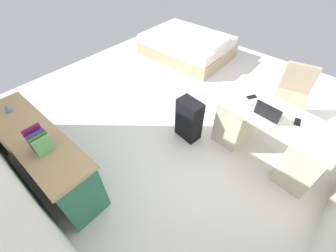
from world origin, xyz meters
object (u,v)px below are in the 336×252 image
(suitcase_black, at_px, (189,120))
(computer_mouse, at_px, (251,104))
(desk_lamp, at_px, (336,123))
(desk, at_px, (269,136))
(figurine_small, at_px, (7,108))
(office_chair, at_px, (290,99))
(cell_phone_near_laptop, at_px, (297,122))
(credenza, at_px, (45,156))
(bed, at_px, (187,46))
(cell_phone_by_mouse, at_px, (252,97))
(laptop, at_px, (268,114))

(suitcase_black, relative_size, computer_mouse, 6.56)
(computer_mouse, bearing_deg, desk_lamp, -175.79)
(desk, distance_m, desk_lamp, 0.79)
(desk_lamp, bearing_deg, suitcase_black, 13.06)
(figurine_small, bearing_deg, desk, -139.21)
(office_chair, height_order, figurine_small, office_chair)
(cell_phone_near_laptop, bearing_deg, figurine_small, 27.14)
(suitcase_black, bearing_deg, credenza, 69.89)
(desk, height_order, bed, desk)
(desk, bearing_deg, cell_phone_by_mouse, -17.32)
(credenza, bearing_deg, laptop, -131.57)
(office_chair, distance_m, desk_lamp, 1.26)
(bed, distance_m, suitcase_black, 2.60)
(computer_mouse, distance_m, cell_phone_near_laptop, 0.57)
(cell_phone_near_laptop, relative_size, cell_phone_by_mouse, 1.00)
(desk, height_order, office_chair, office_chair)
(office_chair, relative_size, bed, 0.49)
(laptop, distance_m, figurine_small, 3.12)
(office_chair, xyz_separation_m, credenza, (1.83, 3.04, -0.03))
(cell_phone_near_laptop, distance_m, cell_phone_by_mouse, 0.63)
(laptop, relative_size, cell_phone_near_laptop, 2.43)
(suitcase_black, xyz_separation_m, computer_mouse, (-0.66, -0.38, 0.42))
(suitcase_black, relative_size, cell_phone_near_laptop, 4.83)
(desk, bearing_deg, figurine_small, 40.79)
(cell_phone_near_laptop, bearing_deg, suitcase_black, 8.21)
(bed, distance_m, cell_phone_near_laptop, 3.29)
(computer_mouse, bearing_deg, cell_phone_by_mouse, -63.61)
(credenza, bearing_deg, desk_lamp, -139.31)
(office_chair, bearing_deg, credenza, 58.98)
(bed, distance_m, cell_phone_by_mouse, 2.72)
(bed, bearing_deg, desk, 148.05)
(suitcase_black, bearing_deg, cell_phone_near_laptop, -152.82)
(bed, bearing_deg, figurine_small, 92.45)
(credenza, relative_size, cell_phone_near_laptop, 13.24)
(desk, relative_size, cell_phone_near_laptop, 11.02)
(bed, height_order, computer_mouse, computer_mouse)
(cell_phone_by_mouse, distance_m, desk_lamp, 0.98)
(cell_phone_near_laptop, bearing_deg, credenza, 33.87)
(suitcase_black, bearing_deg, laptop, -154.31)
(laptop, distance_m, computer_mouse, 0.27)
(office_chair, xyz_separation_m, laptop, (0.03, 1.01, 0.36))
(suitcase_black, distance_m, cell_phone_by_mouse, 0.91)
(computer_mouse, bearing_deg, suitcase_black, 35.29)
(credenza, distance_m, desk_lamp, 3.24)
(office_chair, bearing_deg, laptop, 88.48)
(suitcase_black, relative_size, desk_lamp, 1.90)
(suitcase_black, bearing_deg, computer_mouse, -143.38)
(desk, distance_m, credenza, 2.86)
(office_chair, distance_m, bed, 2.66)
(figurine_small, bearing_deg, laptop, -139.33)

